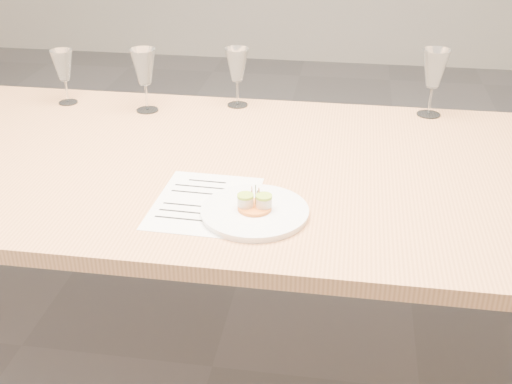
# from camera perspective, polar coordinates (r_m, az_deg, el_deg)

# --- Properties ---
(ground) EXTENTS (7.00, 7.00, 0.00)m
(ground) POSITION_cam_1_polar(r_m,az_deg,el_deg) (2.19, -3.91, -15.22)
(ground) COLOR slate
(ground) RESTS_ON ground
(dining_table) EXTENTS (2.40, 1.00, 0.75)m
(dining_table) POSITION_cam_1_polar(r_m,az_deg,el_deg) (1.79, -4.62, 0.90)
(dining_table) COLOR tan
(dining_table) RESTS_ON ground
(dinner_plate) EXTENTS (0.25, 0.25, 0.07)m
(dinner_plate) POSITION_cam_1_polar(r_m,az_deg,el_deg) (1.48, -0.10, -1.68)
(dinner_plate) COLOR white
(dinner_plate) RESTS_ON dining_table
(recipe_sheet) EXTENTS (0.25, 0.31, 0.00)m
(recipe_sheet) POSITION_cam_1_polar(r_m,az_deg,el_deg) (1.54, -4.58, -0.93)
(recipe_sheet) COLOR white
(recipe_sheet) RESTS_ON dining_table
(wine_glass_0) EXTENTS (0.07, 0.07, 0.18)m
(wine_glass_0) POSITION_cam_1_polar(r_m,az_deg,el_deg) (2.22, -16.78, 10.63)
(wine_glass_0) COLOR white
(wine_glass_0) RESTS_ON dining_table
(wine_glass_1) EXTENTS (0.08, 0.08, 0.20)m
(wine_glass_1) POSITION_cam_1_polar(r_m,az_deg,el_deg) (2.08, -9.93, 10.79)
(wine_glass_1) COLOR white
(wine_glass_1) RESTS_ON dining_table
(wine_glass_2) EXTENTS (0.08, 0.08, 0.19)m
(wine_glass_2) POSITION_cam_1_polar(r_m,az_deg,el_deg) (2.10, -1.71, 11.13)
(wine_glass_2) COLOR white
(wine_glass_2) RESTS_ON dining_table
(wine_glass_3) EXTENTS (0.09, 0.09, 0.21)m
(wine_glass_3) POSITION_cam_1_polar(r_m,az_deg,el_deg) (2.09, 15.58, 10.42)
(wine_glass_3) COLOR white
(wine_glass_3) RESTS_ON dining_table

